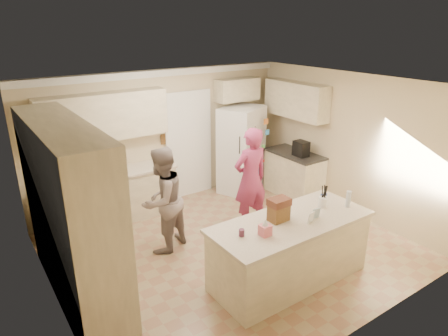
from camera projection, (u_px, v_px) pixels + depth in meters
floor at (231, 249)px, 6.39m from camera, size 5.20×4.60×0.02m
ceiling at (232, 84)px, 5.49m from camera, size 5.20×4.60×0.02m
wall_back at (162, 138)px, 7.73m from camera, size 5.20×0.02×2.60m
wall_front at (361, 238)px, 4.16m from camera, size 5.20×0.02×2.60m
wall_left at (46, 219)px, 4.55m from camera, size 0.02×4.60×2.60m
wall_right at (347, 144)px, 7.33m from camera, size 0.02×4.60×2.60m
crown_back at (160, 73)px, 7.26m from camera, size 5.20×0.08×0.12m
pantry_bank at (71, 215)px, 4.91m from camera, size 0.60×2.60×2.35m
back_base_cab at (115, 198)px, 7.17m from camera, size 2.20×0.60×0.88m
back_countertop at (113, 174)px, 7.00m from camera, size 2.24×0.63×0.04m
back_upper_cab at (104, 117)px, 6.76m from camera, size 2.20×0.35×0.80m
doorway_opening at (188, 146)px, 8.08m from camera, size 0.90×0.06×2.10m
doorway_casing at (189, 146)px, 8.05m from camera, size 1.02×0.03×2.22m
wall_frame_upper at (164, 125)px, 7.62m from camera, size 0.15×0.02×0.20m
wall_frame_lower at (164, 139)px, 7.71m from camera, size 0.15×0.02×0.20m
refrigerator at (241, 150)px, 8.32m from camera, size 1.11×1.01×1.80m
fridge_seam at (252, 154)px, 8.05m from camera, size 0.02×0.02×1.78m
fridge_dispenser at (244, 144)px, 7.84m from camera, size 0.22×0.03×0.35m
fridge_handle_l at (251, 148)px, 7.96m from camera, size 0.02×0.02×0.85m
fridge_handle_r at (255, 147)px, 8.01m from camera, size 0.02×0.02×0.85m
over_fridge_cab at (237, 90)px, 8.18m from camera, size 0.95×0.35×0.45m
right_base_cab at (294, 175)px, 8.23m from camera, size 0.60×1.20×0.88m
right_countertop at (295, 154)px, 8.07m from camera, size 0.63×1.24×0.04m
right_upper_cab at (296, 100)px, 7.93m from camera, size 0.35×1.50×0.70m
coffee_maker at (301, 149)px, 7.84m from camera, size 0.22×0.28×0.30m
island_base at (290, 252)px, 5.50m from camera, size 2.20×0.90×0.88m
island_top at (292, 222)px, 5.34m from camera, size 2.28×0.96×0.05m
utensil_crock at (323, 202)px, 5.69m from camera, size 0.13×0.13×0.15m
tissue_box at (265, 230)px, 4.93m from camera, size 0.13×0.13×0.14m
tissue_plume at (265, 222)px, 4.90m from camera, size 0.08×0.08×0.08m
dollhouse_body at (279, 213)px, 5.29m from camera, size 0.26×0.18×0.22m
dollhouse_roof at (279, 202)px, 5.23m from camera, size 0.28×0.20×0.10m
jam_jar at (242, 233)px, 4.92m from camera, size 0.07×0.07×0.09m
greeting_card_a at (311, 218)px, 5.22m from camera, size 0.12×0.06×0.16m
greeting_card_b at (316, 213)px, 5.34m from camera, size 0.12×0.05×0.16m
water_bottle at (348, 199)px, 5.68m from camera, size 0.07×0.07×0.24m
shaker_salt at (322, 197)px, 5.92m from camera, size 0.05×0.05×0.09m
shaker_pepper at (325, 196)px, 5.96m from camera, size 0.05×0.05×0.09m
teen_boy at (162, 200)px, 6.11m from camera, size 1.01×0.92×1.69m
teen_girl at (250, 179)px, 6.77m from camera, size 0.67×0.45×1.80m
fridge_magnets at (252, 154)px, 8.04m from camera, size 0.76×0.02×1.44m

